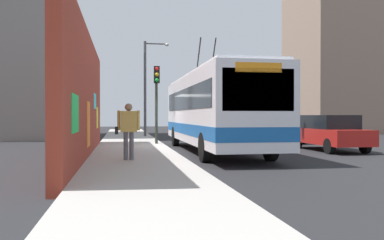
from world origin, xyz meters
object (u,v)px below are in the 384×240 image
object	(u,v)px
parked_car_silver	(225,124)
pedestrian_near_wall	(128,126)
parked_car_dark_gray	(278,128)
city_bus	(214,109)
traffic_light	(157,91)
parked_car_black	(247,125)
parked_car_red	(329,132)
street_lamp	(148,82)

from	to	relation	value
parked_car_silver	pedestrian_near_wall	xyz separation A→B (m)	(-21.89, 8.88, 0.38)
parked_car_dark_gray	parked_car_silver	world-z (taller)	same
parked_car_dark_gray	pedestrian_near_wall	xyz separation A→B (m)	(-9.66, 8.88, 0.38)
city_bus	parked_car_dark_gray	size ratio (longest dim) A/B	2.42
parked_car_dark_gray	parked_car_silver	size ratio (longest dim) A/B	1.03
city_bus	traffic_light	world-z (taller)	city_bus
parked_car_black	traffic_light	distance (m)	11.26
parked_car_black	parked_car_silver	world-z (taller)	same
city_bus	parked_car_red	world-z (taller)	city_bus
parked_car_black	pedestrian_near_wall	xyz separation A→B (m)	(-15.56, 8.88, 0.38)
parked_car_silver	traffic_light	size ratio (longest dim) A/B	1.19
parked_car_dark_gray	parked_car_silver	distance (m)	12.23
city_bus	parked_car_black	bearing A→B (deg)	-24.06
parked_car_red	parked_car_silver	bearing A→B (deg)	-0.00
traffic_light	street_lamp	world-z (taller)	street_lamp
city_bus	parked_car_dark_gray	distance (m)	7.82
city_bus	pedestrian_near_wall	world-z (taller)	city_bus
parked_car_silver	parked_car_red	bearing A→B (deg)	180.00
city_bus	traffic_light	xyz separation A→B (m)	(3.34, 2.15, 0.94)
parked_car_red	parked_car_dark_gray	world-z (taller)	same
parked_car_dark_gray	parked_car_black	world-z (taller)	same
traffic_light	parked_car_silver	bearing A→B (deg)	-26.66
parked_car_red	pedestrian_near_wall	distance (m)	9.64
parked_car_silver	traffic_light	xyz separation A→B (m)	(-14.64, 7.35, 1.94)
pedestrian_near_wall	street_lamp	world-z (taller)	street_lamp
parked_car_dark_gray	traffic_light	xyz separation A→B (m)	(-2.41, 7.35, 1.94)
parked_car_dark_gray	parked_car_black	bearing A→B (deg)	0.00
parked_car_black	traffic_light	bearing A→B (deg)	138.51
parked_car_red	parked_car_dark_gray	bearing A→B (deg)	0.00
pedestrian_near_wall	city_bus	bearing A→B (deg)	-43.21
parked_car_black	street_lamp	size ratio (longest dim) A/B	0.64
parked_car_black	pedestrian_near_wall	world-z (taller)	pedestrian_near_wall
parked_car_black	pedestrian_near_wall	distance (m)	17.92
parked_car_black	traffic_light	world-z (taller)	traffic_light
city_bus	parked_car_dark_gray	bearing A→B (deg)	-42.14
street_lamp	parked_car_black	bearing A→B (deg)	-87.13
parked_car_red	street_lamp	world-z (taller)	street_lamp
parked_car_red	parked_car_black	bearing A→B (deg)	0.00
traffic_light	parked_car_black	bearing A→B (deg)	-41.49
parked_car_black	parked_car_silver	distance (m)	6.33
city_bus	parked_car_red	xyz separation A→B (m)	(-0.19, -5.20, -1.01)
city_bus	parked_car_silver	xyz separation A→B (m)	(17.97, -5.20, -1.01)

